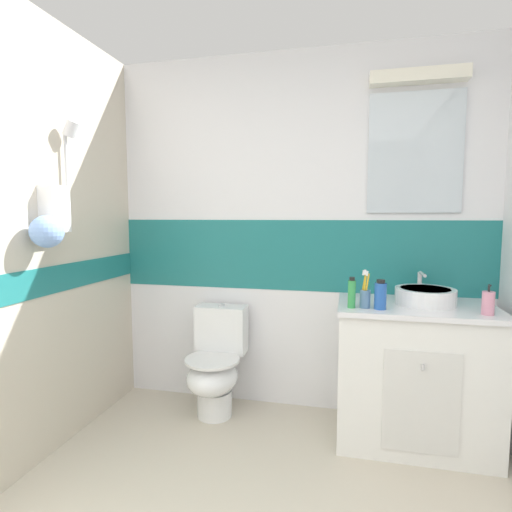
{
  "coord_description": "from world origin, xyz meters",
  "views": [
    {
      "loc": [
        0.36,
        -0.4,
        1.38
      ],
      "look_at": [
        -0.15,
        1.78,
        1.15
      ],
      "focal_mm": 28.09,
      "sensor_mm": 36.0,
      "label": 1
    }
  ],
  "objects": [
    {
      "name": "wall_back_tiled",
      "position": [
        0.01,
        2.45,
        1.26
      ],
      "size": [
        3.2,
        0.2,
        2.5
      ],
      "color": "white",
      "rests_on": "ground_plane"
    },
    {
      "name": "vanity_cabinet",
      "position": [
        0.76,
        2.11,
        0.43
      ],
      "size": [
        0.91,
        0.6,
        0.85
      ],
      "color": "white",
      "rests_on": "ground_plane"
    },
    {
      "name": "sink_basin",
      "position": [
        0.81,
        2.13,
        0.9
      ],
      "size": [
        0.35,
        0.39,
        0.18
      ],
      "color": "white",
      "rests_on": "vanity_cabinet"
    },
    {
      "name": "toilet",
      "position": [
        -0.52,
        2.15,
        0.35
      ],
      "size": [
        0.37,
        0.5,
        0.75
      ],
      "color": "white",
      "rests_on": "ground_plane"
    },
    {
      "name": "toothbrush_cup",
      "position": [
        0.46,
        1.95,
        0.92
      ],
      "size": [
        0.06,
        0.06,
        0.22
      ],
      "color": "#4C7299",
      "rests_on": "vanity_cabinet"
    },
    {
      "name": "soap_dispenser",
      "position": [
        1.1,
        1.93,
        0.91
      ],
      "size": [
        0.06,
        0.06,
        0.17
      ],
      "color": "pink",
      "rests_on": "vanity_cabinet"
    },
    {
      "name": "mouthwash_bottle",
      "position": [
        0.54,
        1.94,
        0.93
      ],
      "size": [
        0.07,
        0.07,
        0.17
      ],
      "color": "#2659B2",
      "rests_on": "vanity_cabinet"
    },
    {
      "name": "deodorant_spray_can",
      "position": [
        0.38,
        1.94,
        0.93
      ],
      "size": [
        0.04,
        0.04,
        0.18
      ],
      "color": "green",
      "rests_on": "vanity_cabinet"
    }
  ]
}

